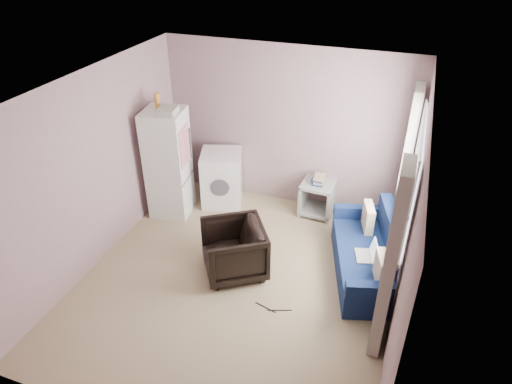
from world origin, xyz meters
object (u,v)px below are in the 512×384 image
sofa (372,258)px  fridge (168,163)px  side_table (318,196)px  armchair (234,248)px  washing_machine (222,177)px

sofa → fridge: bearing=155.4°
fridge → sofa: bearing=-18.0°
side_table → sofa: 1.52m
sofa → side_table: bearing=114.0°
fridge → side_table: bearing=8.5°
fridge → sofa: 3.21m
armchair → sofa: 1.76m
fridge → side_table: size_ratio=2.84×
washing_machine → fridge: bearing=-159.1°
sofa → armchair: bearing=-178.3°
washing_machine → sofa: 2.69m
fridge → armchair: bearing=-44.3°
armchair → fridge: bearing=-157.9°
armchair → side_table: 1.84m
armchair → fridge: (-1.44, 1.01, 0.46)m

